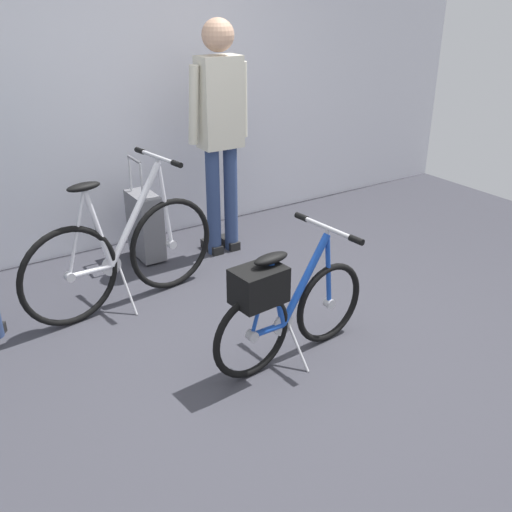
{
  "coord_description": "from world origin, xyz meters",
  "views": [
    {
      "loc": [
        -1.68,
        -2.33,
        2.0
      ],
      "look_at": [
        0.03,
        0.3,
        0.55
      ],
      "focal_mm": 41.07,
      "sensor_mm": 36.0,
      "label": 1
    }
  ],
  "objects_px": {
    "folding_bike_foreground": "(283,304)",
    "visitor_browsing": "(220,124)",
    "rolling_suitcase": "(145,225)",
    "display_bike_left": "(123,254)"
  },
  "relations": [
    {
      "from": "display_bike_left",
      "to": "rolling_suitcase",
      "type": "distance_m",
      "value": 0.76
    },
    {
      "from": "folding_bike_foreground",
      "to": "rolling_suitcase",
      "type": "distance_m",
      "value": 1.77
    },
    {
      "from": "visitor_browsing",
      "to": "rolling_suitcase",
      "type": "distance_m",
      "value": 0.99
    },
    {
      "from": "visitor_browsing",
      "to": "rolling_suitcase",
      "type": "bearing_deg",
      "value": 159.76
    },
    {
      "from": "folding_bike_foreground",
      "to": "visitor_browsing",
      "type": "xyz_separation_m",
      "value": [
        0.51,
        1.55,
        0.68
      ]
    },
    {
      "from": "rolling_suitcase",
      "to": "folding_bike_foreground",
      "type": "bearing_deg",
      "value": -87.62
    },
    {
      "from": "folding_bike_foreground",
      "to": "visitor_browsing",
      "type": "distance_m",
      "value": 1.77
    },
    {
      "from": "display_bike_left",
      "to": "rolling_suitcase",
      "type": "relative_size",
      "value": 1.73
    },
    {
      "from": "visitor_browsing",
      "to": "rolling_suitcase",
      "type": "xyz_separation_m",
      "value": [
        -0.58,
        0.21,
        -0.77
      ]
    },
    {
      "from": "display_bike_left",
      "to": "visitor_browsing",
      "type": "bearing_deg",
      "value": 22.33
    }
  ]
}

